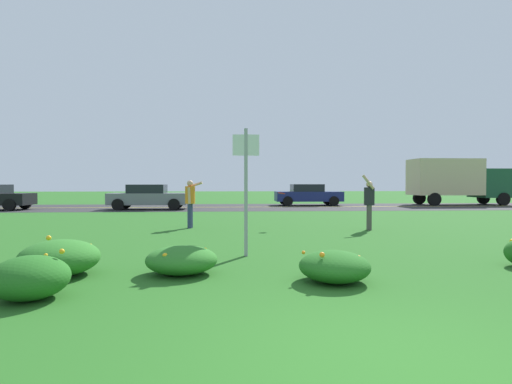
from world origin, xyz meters
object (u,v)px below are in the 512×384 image
object	(u,v)px
frisbee_red	(281,193)
person_catcher_dark_shirt	(369,201)
car_navy_center_right	(308,195)
box_truck_dark_green	(457,179)
person_thrower_orange_shirt	(190,199)
sign_post_near_path	(246,179)
car_gray_center_left	(149,197)

from	to	relation	value
frisbee_red	person_catcher_dark_shirt	bearing A→B (deg)	-11.99
frisbee_red	car_navy_center_right	xyz separation A→B (m)	(3.67, 14.15, -0.46)
box_truck_dark_green	person_catcher_dark_shirt	bearing A→B (deg)	-127.72
person_catcher_dark_shirt	frisbee_red	size ratio (longest dim) A/B	7.45
box_truck_dark_green	person_thrower_orange_shirt	bearing A→B (deg)	-141.55
sign_post_near_path	car_navy_center_right	size ratio (longest dim) A/B	0.60
person_catcher_dark_shirt	sign_post_near_path	bearing A→B (deg)	-132.88
sign_post_near_path	person_thrower_orange_shirt	size ratio (longest dim) A/B	1.65
box_truck_dark_green	sign_post_near_path	bearing A→B (deg)	-129.02
frisbee_red	box_truck_dark_green	xyz separation A→B (m)	(14.23, 14.15, 0.61)
frisbee_red	box_truck_dark_green	world-z (taller)	box_truck_dark_green
sign_post_near_path	person_catcher_dark_shirt	world-z (taller)	sign_post_near_path
car_navy_center_right	sign_post_near_path	bearing A→B (deg)	-104.76
person_catcher_dark_shirt	frisbee_red	bearing A→B (deg)	168.01
sign_post_near_path	frisbee_red	distance (m)	5.39
sign_post_near_path	car_navy_center_right	bearing A→B (deg)	75.24
sign_post_near_path	person_thrower_orange_shirt	bearing A→B (deg)	106.70
person_thrower_orange_shirt	car_navy_center_right	bearing A→B (deg)	63.82
frisbee_red	car_gray_center_left	size ratio (longest dim) A/B	0.05
frisbee_red	car_gray_center_left	world-z (taller)	car_gray_center_left
car_gray_center_left	car_navy_center_right	world-z (taller)	same
car_navy_center_right	person_catcher_dark_shirt	bearing A→B (deg)	-93.27
car_gray_center_left	person_thrower_orange_shirt	bearing A→B (deg)	-71.94
person_thrower_orange_shirt	box_truck_dark_green	distance (m)	22.14
person_catcher_dark_shirt	car_gray_center_left	size ratio (longest dim) A/B	0.41
sign_post_near_path	car_gray_center_left	world-z (taller)	sign_post_near_path
car_navy_center_right	box_truck_dark_green	bearing A→B (deg)	0.00
person_catcher_dark_shirt	frisbee_red	world-z (taller)	person_catcher_dark_shirt
frisbee_red	box_truck_dark_green	distance (m)	20.08
person_thrower_orange_shirt	car_navy_center_right	distance (m)	15.33
sign_post_near_path	frisbee_red	xyz separation A→B (m)	(1.43, 5.18, -0.43)
person_catcher_dark_shirt	box_truck_dark_green	bearing A→B (deg)	52.28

